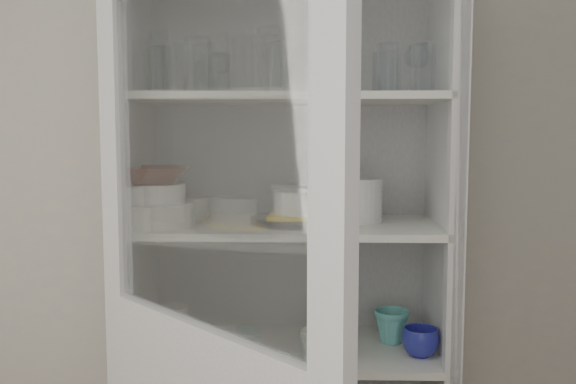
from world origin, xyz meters
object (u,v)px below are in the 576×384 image
at_px(white_ramekin, 300,202).
at_px(white_canister, 173,324).
at_px(pantry_cabinet, 289,315).
at_px(mug_teal, 392,326).
at_px(yellow_trivet, 300,215).
at_px(grey_bowl_stack, 363,200).
at_px(measuring_cups, 212,346).
at_px(mug_white, 317,346).
at_px(glass_platter, 300,220).
at_px(mug_blue, 420,342).
at_px(goblet_2, 345,69).
at_px(goblet_1, 219,73).
at_px(cream_bowl, 154,193).
at_px(teal_jar, 323,325).
at_px(plate_stack_front, 154,214).
at_px(goblet_0, 220,74).
at_px(goblet_3, 417,67).
at_px(terracotta_bowl, 153,175).
at_px(plate_stack_back, 180,208).

height_order(white_ramekin, white_canister, white_ramekin).
distance_m(pantry_cabinet, mug_teal, 0.34).
height_order(yellow_trivet, grey_bowl_stack, grey_bowl_stack).
bearing_deg(grey_bowl_stack, measuring_cups, -168.20).
height_order(grey_bowl_stack, mug_white, grey_bowl_stack).
relative_size(glass_platter, measuring_cups, 2.83).
xyz_separation_m(grey_bowl_stack, mug_teal, (0.10, 0.02, -0.42)).
relative_size(mug_blue, mug_white, 1.07).
bearing_deg(goblet_2, yellow_trivet, -147.35).
xyz_separation_m(goblet_1, cream_bowl, (-0.18, -0.15, -0.38)).
bearing_deg(measuring_cups, teal_jar, 19.97).
distance_m(goblet_1, cream_bowl, 0.45).
height_order(yellow_trivet, white_ramekin, white_ramekin).
height_order(teal_jar, measuring_cups, teal_jar).
distance_m(plate_stack_front, mug_teal, 0.85).
xyz_separation_m(grey_bowl_stack, white_canister, (-0.62, -0.00, -0.41)).
bearing_deg(pantry_cabinet, mug_teal, -5.18).
relative_size(goblet_0, glass_platter, 0.50).
bearing_deg(teal_jar, yellow_trivet, -147.20).
xyz_separation_m(pantry_cabinet, goblet_1, (-0.23, 0.02, 0.80)).
xyz_separation_m(goblet_3, cream_bowl, (-0.82, -0.14, -0.39)).
bearing_deg(goblet_2, goblet_0, 176.24).
xyz_separation_m(grey_bowl_stack, mug_blue, (0.17, -0.11, -0.43)).
distance_m(white_ramekin, mug_blue, 0.57).
relative_size(plate_stack_front, yellow_trivet, 1.32).
relative_size(goblet_3, white_ramekin, 1.13).
relative_size(mug_teal, measuring_cups, 1.06).
bearing_deg(grey_bowl_stack, mug_white, -132.53).
bearing_deg(plate_stack_front, terracotta_bowl, 0.00).
xyz_separation_m(pantry_cabinet, grey_bowl_stack, (0.24, -0.05, 0.39)).
bearing_deg(goblet_0, pantry_cabinet, -12.84).
height_order(goblet_1, white_ramekin, goblet_1).
xyz_separation_m(yellow_trivet, white_canister, (-0.42, 0.02, -0.36)).
bearing_deg(teal_jar, glass_platter, -147.20).
xyz_separation_m(mug_blue, measuring_cups, (-0.65, 0.01, -0.02)).
xyz_separation_m(goblet_1, mug_blue, (0.64, -0.17, -0.83)).
bearing_deg(mug_blue, terracotta_bowl, 170.74).
bearing_deg(mug_white, goblet_1, 160.93).
xyz_separation_m(plate_stack_front, white_ramekin, (0.45, 0.07, 0.03)).
bearing_deg(teal_jar, white_canister, -176.25).
relative_size(goblet_0, plate_stack_back, 0.80).
bearing_deg(goblet_1, grey_bowl_stack, -7.86).
relative_size(goblet_0, white_canister, 1.29).
height_order(yellow_trivet, mug_white, yellow_trivet).
bearing_deg(plate_stack_front, mug_blue, -1.28).
bearing_deg(goblet_3, terracotta_bowl, -170.28).
xyz_separation_m(plate_stack_back, white_ramekin, (0.40, -0.10, 0.03)).
bearing_deg(goblet_2, glass_platter, -147.35).
height_order(grey_bowl_stack, measuring_cups, grey_bowl_stack).
height_order(plate_stack_front, cream_bowl, cream_bowl).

